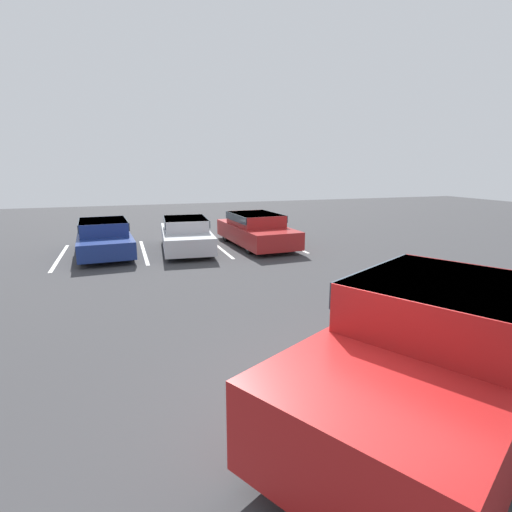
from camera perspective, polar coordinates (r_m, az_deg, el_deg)
ground_plane at (r=5.80m, az=16.34°, el=-20.07°), size 60.00×60.00×0.00m
stall_stripe_a at (r=15.46m, az=-26.21°, el=-0.14°), size 0.12×4.43×0.01m
stall_stripe_b at (r=15.32m, az=-15.72°, el=0.60°), size 0.12×4.43×0.01m
stall_stripe_c at (r=15.70m, az=-5.38°, el=1.31°), size 0.12×4.43×0.01m
stall_stripe_d at (r=16.56m, az=4.18°, el=1.93°), size 0.12×4.43×0.01m
pickup_truck at (r=5.75m, az=26.03°, el=-11.03°), size 6.14×4.64×1.79m
parked_sedan_a at (r=15.28m, az=-20.88°, el=2.69°), size 2.05×4.51×1.21m
parked_sedan_b at (r=15.17m, az=-9.98°, el=3.22°), size 2.02×4.34×1.21m
parked_sedan_c at (r=15.81m, az=-0.01°, el=3.92°), size 2.10×4.72×1.27m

